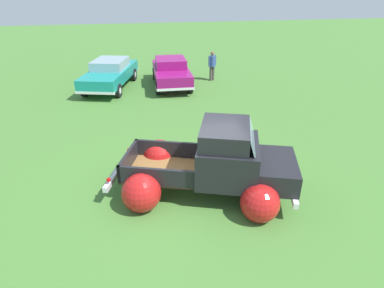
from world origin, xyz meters
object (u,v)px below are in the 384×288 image
object	(u,v)px
show_car_0	(110,73)
vintage_pickup_truck	(217,167)
spectator_0	(212,64)
show_car_1	(171,71)

from	to	relation	value
show_car_0	vintage_pickup_truck	bearing A→B (deg)	32.17
show_car_0	spectator_0	xyz separation A→B (m)	(5.51, 0.38, 0.12)
show_car_1	spectator_0	distance (m)	2.47
vintage_pickup_truck	show_car_1	xyz separation A→B (m)	(0.10, 9.89, 0.02)
vintage_pickup_truck	spectator_0	size ratio (longest dim) A/B	3.12
show_car_1	vintage_pickup_truck	bearing A→B (deg)	0.99
vintage_pickup_truck	spectator_0	bearing A→B (deg)	95.51
vintage_pickup_truck	show_car_0	distance (m)	10.59
spectator_0	vintage_pickup_truck	bearing A→B (deg)	140.67
spectator_0	show_car_0	bearing A→B (deg)	67.83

